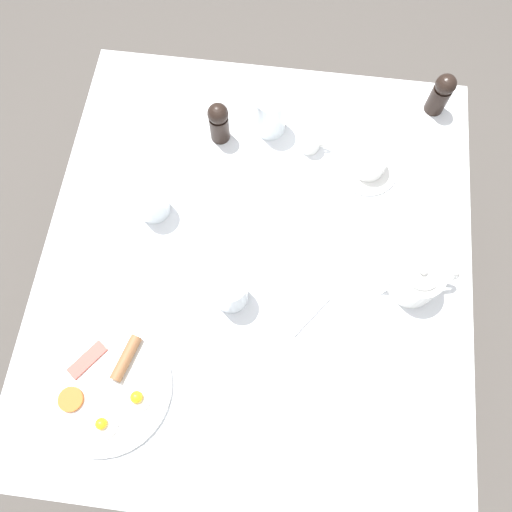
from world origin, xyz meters
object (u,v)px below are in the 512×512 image
Objects in this scene: knife_by_plate at (381,393)px; napkin_folded at (299,306)px; breakfast_plate at (107,387)px; water_glass_short at (150,200)px; creamer_jug at (311,140)px; pepper_grinder at (219,122)px; salt_grinder at (441,93)px; water_glass_tall at (231,291)px; wine_glass_spare at (271,114)px; fork_by_plate at (216,440)px; teacup_with_saucer_left at (369,163)px; teapot_near at (416,279)px.

napkin_folded is at bearing 138.48° from knife_by_plate.
water_glass_short is (0.02, 0.44, 0.04)m from breakfast_plate.
creamer_jug is 0.24m from pepper_grinder.
water_glass_tall is at bearing -128.35° from salt_grinder.
wine_glass_spare is at bearing 116.19° from knife_by_plate.
knife_by_plate is at bearing -63.81° from wine_glass_spare.
water_glass_tall is 0.99× the size of water_glass_short.
breakfast_plate is 0.77m from creamer_jug.
teacup_with_saucer_left is at bearing 67.76° from fork_by_plate.
teacup_with_saucer_left is at bearing -19.43° from wine_glass_spare.
wine_glass_spare is (0.26, 0.27, 0.01)m from water_glass_short.
creamer_jug is 0.36m from salt_grinder.
fork_by_plate is 0.68× the size of knife_by_plate.
water_glass_short is (-0.64, 0.12, 0.00)m from teapot_near.
salt_grinder is 1.01m from fork_by_plate.
teapot_near is at bearing -10.52° from water_glass_short.
water_glass_short is 0.84× the size of pepper_grinder.
teacup_with_saucer_left is 1.26× the size of salt_grinder.
knife_by_plate is at bearing -32.95° from water_glass_short.
salt_grinder reaches higher than wine_glass_spare.
water_glass_short is at bearing -160.67° from teacup_with_saucer_left.
teapot_near reaches higher than fork_by_plate.
water_glass_tall is at bearing 153.77° from knife_by_plate.
knife_by_plate is (0.06, -0.55, -0.02)m from teacup_with_saucer_left.
teapot_near is 0.61m from pepper_grinder.
teapot_near is 0.65m from water_glass_short.
wine_glass_spare is at bearing 68.82° from breakfast_plate.
salt_grinder reaches higher than creamer_jug.
water_glass_tall is at bearing -108.77° from creamer_jug.
pepper_grinder is at bearing 120.02° from napkin_folded.
breakfast_plate is 1.09m from salt_grinder.
breakfast_plate is at bearing -135.27° from water_glass_tall.
wine_glass_spare is at bearing -56.91° from teapot_near.
teapot_near is at bearing -68.60° from teacup_with_saucer_left.
breakfast_plate is at bearing 162.80° from fork_by_plate.
wine_glass_spare is 0.44m from salt_grinder.
fork_by_plate is at bearing -112.24° from teacup_with_saucer_left.
pepper_grinder is at bearing 172.70° from teacup_with_saucer_left.
water_glass_short is 0.84× the size of salt_grinder.
salt_grinder is at bearing 63.34° from fork_by_plate.
wine_glass_spare is 1.55× the size of creamer_jug.
water_glass_short is 0.75× the size of fork_by_plate.
water_glass_short is 0.79m from salt_grinder.
teapot_near is at bearing 11.06° from water_glass_tall.
napkin_folded reaches higher than fork_by_plate.
teacup_with_saucer_left is at bearing -7.30° from pepper_grinder.
water_glass_tall reaches higher than napkin_folded.
teacup_with_saucer_left is 1.14× the size of fork_by_plate.
fork_by_plate is (-0.45, -0.90, -0.06)m from salt_grinder.
breakfast_plate is at bearing -130.93° from teacup_with_saucer_left.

